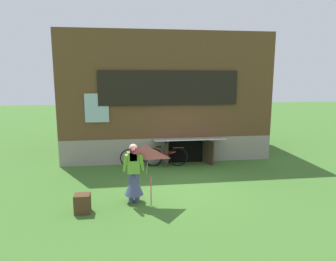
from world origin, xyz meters
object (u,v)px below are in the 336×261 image
Objects in this scene: person at (134,178)px; bicycle_red at (165,157)px; bicycle_yellow at (142,157)px; kite at (146,161)px; wooden_crate at (82,204)px.

person is 0.95× the size of bicycle_red.
person is 1.00× the size of bicycle_yellow.
bicycle_yellow is at bearing 88.75° from kite.
bicycle_yellow is (0.39, 3.39, -0.33)m from person.
wooden_crate is at bearing -120.13° from bicycle_red.
bicycle_yellow is at bearing 59.01° from person.
bicycle_yellow is (-0.91, 0.08, -0.02)m from bicycle_red.
kite is 4.06m from bicycle_yellow.
kite is 1.97m from wooden_crate.
wooden_crate is (-1.72, -3.88, -0.12)m from bicycle_yellow.
kite is at bearing -99.85° from bicycle_red.
bicycle_red reaches higher than wooden_crate.
person is 3.37× the size of wooden_crate.
person is 3.57m from bicycle_red.
person reaches higher than wooden_crate.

